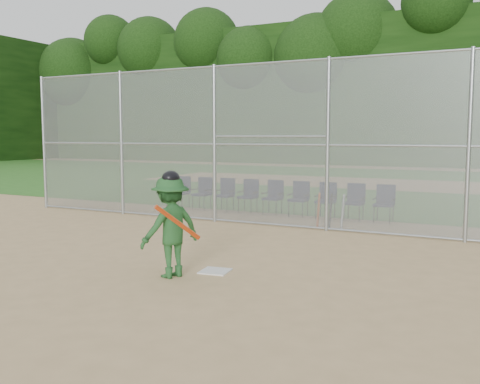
% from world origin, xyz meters
% --- Properties ---
extents(ground, '(100.00, 100.00, 0.00)m').
position_xyz_m(ground, '(0.00, 0.00, 0.00)').
color(ground, tan).
rests_on(ground, ground).
extents(grass_strip, '(100.00, 100.00, 0.00)m').
position_xyz_m(grass_strip, '(0.00, 18.00, 0.01)').
color(grass_strip, '#2A651E').
rests_on(grass_strip, ground).
extents(dirt_patch_far, '(24.00, 24.00, 0.00)m').
position_xyz_m(dirt_patch_far, '(0.00, 18.00, 0.01)').
color(dirt_patch_far, tan).
rests_on(dirt_patch_far, ground).
extents(backstop_fence, '(16.09, 0.09, 4.00)m').
position_xyz_m(backstop_fence, '(0.00, 5.00, 2.07)').
color(backstop_fence, gray).
rests_on(backstop_fence, ground).
extents(treeline, '(81.00, 60.00, 11.00)m').
position_xyz_m(treeline, '(0.00, 20.00, 5.50)').
color(treeline, black).
rests_on(treeline, ground).
extents(home_plate, '(0.51, 0.51, 0.02)m').
position_xyz_m(home_plate, '(0.55, 0.52, 0.01)').
color(home_plate, silver).
rests_on(home_plate, ground).
extents(batter_at_plate, '(1.09, 1.30, 1.68)m').
position_xyz_m(batter_at_plate, '(0.08, -0.06, 0.81)').
color(batter_at_plate, '#205023').
rests_on(batter_at_plate, ground).
extents(spare_bats, '(0.66, 0.26, 0.85)m').
position_xyz_m(spare_bats, '(0.99, 5.33, 0.42)').
color(spare_bats, '#D84C14').
rests_on(spare_bats, ground).
extents(chair_0, '(0.54, 0.52, 0.96)m').
position_xyz_m(chair_0, '(-4.27, 6.84, 0.48)').
color(chair_0, '#0E1436').
rests_on(chair_0, ground).
extents(chair_1, '(0.54, 0.52, 0.96)m').
position_xyz_m(chair_1, '(-3.50, 6.84, 0.48)').
color(chair_1, '#0E1436').
rests_on(chair_1, ground).
extents(chair_2, '(0.54, 0.52, 0.96)m').
position_xyz_m(chair_2, '(-2.72, 6.84, 0.48)').
color(chair_2, '#0E1436').
rests_on(chair_2, ground).
extents(chair_3, '(0.54, 0.52, 0.96)m').
position_xyz_m(chair_3, '(-1.95, 6.84, 0.48)').
color(chair_3, '#0E1436').
rests_on(chair_3, ground).
extents(chair_4, '(0.54, 0.52, 0.96)m').
position_xyz_m(chair_4, '(-1.17, 6.84, 0.48)').
color(chair_4, '#0E1436').
rests_on(chair_4, ground).
extents(chair_5, '(0.54, 0.52, 0.96)m').
position_xyz_m(chair_5, '(-0.39, 6.84, 0.48)').
color(chair_5, '#0E1436').
rests_on(chair_5, ground).
extents(chair_6, '(0.54, 0.52, 0.96)m').
position_xyz_m(chair_6, '(0.38, 6.84, 0.48)').
color(chair_6, '#0E1436').
rests_on(chair_6, ground).
extents(chair_7, '(0.54, 0.52, 0.96)m').
position_xyz_m(chair_7, '(1.16, 6.84, 0.48)').
color(chair_7, '#0E1436').
rests_on(chair_7, ground).
extents(chair_8, '(0.54, 0.52, 0.96)m').
position_xyz_m(chair_8, '(1.93, 6.84, 0.48)').
color(chair_8, '#0E1436').
rests_on(chair_8, ground).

